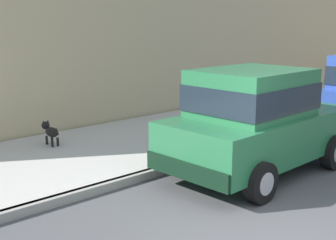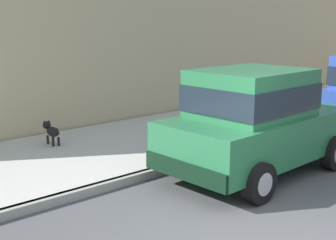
{
  "view_description": "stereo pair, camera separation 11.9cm",
  "coord_description": "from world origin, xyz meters",
  "views": [
    {
      "loc": [
        2.61,
        -4.35,
        2.69
      ],
      "look_at": [
        -3.59,
        1.31,
        0.85
      ],
      "focal_mm": 48.75,
      "sensor_mm": 36.0,
      "label": 1
    },
    {
      "loc": [
        2.69,
        -4.26,
        2.69
      ],
      "look_at": [
        -3.59,
        1.31,
        0.85
      ],
      "focal_mm": 48.75,
      "sensor_mm": 36.0,
      "label": 2
    }
  ],
  "objects": [
    {
      "name": "building_facade",
      "position": [
        -7.1,
        6.3,
        2.15
      ],
      "size": [
        0.5,
        20.0,
        4.29
      ],
      "primitive_type": "cube",
      "color": "tan",
      "rests_on": "ground"
    },
    {
      "name": "sidewalk",
      "position": [
        -5.0,
        0.0,
        0.07
      ],
      "size": [
        3.6,
        64.0,
        0.14
      ],
      "primitive_type": "cube",
      "color": "#B7B5AD",
      "rests_on": "ground"
    },
    {
      "name": "car_green_hatchback",
      "position": [
        -2.12,
        2.05,
        0.98
      ],
      "size": [
        2.04,
        3.85,
        1.88
      ],
      "color": "#23663D",
      "rests_on": "ground"
    },
    {
      "name": "dog_black",
      "position": [
        -5.86,
        0.06,
        0.43
      ],
      "size": [
        0.76,
        0.23,
        0.49
      ],
      "color": "black",
      "rests_on": "sidewalk"
    },
    {
      "name": "curb",
      "position": [
        -3.2,
        0.0,
        0.07
      ],
      "size": [
        0.16,
        64.0,
        0.14
      ],
      "primitive_type": "cube",
      "color": "gray",
      "rests_on": "ground"
    }
  ]
}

